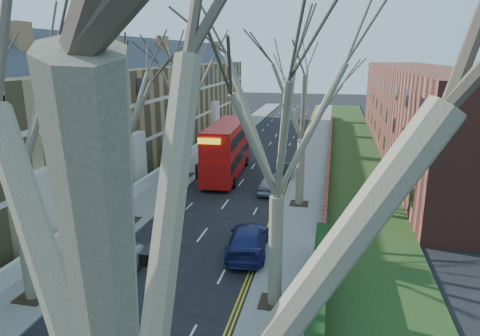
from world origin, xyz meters
The scene contains 17 objects.
pavement_left centered at (-6.00, 39.00, 0.06)m, with size 3.00×102.00×0.12m, color slate.
pavement_right centered at (6.00, 39.00, 0.06)m, with size 3.00×102.00×0.12m, color slate.
terrace_left centered at (-13.65, 31.00, 5.53)m, with size 9.70×78.00×13.60m.
flats_right centered at (17.46, 43.00, 4.98)m, with size 13.97×54.00×10.00m.
front_wall_left centered at (-7.65, 31.00, 0.62)m, with size 0.30×78.00×1.00m.
grass_verge_right centered at (10.50, 39.00, 0.15)m, with size 6.00×102.00×0.06m.
tree_left_mid centered at (-5.70, 6.00, 9.56)m, with size 10.50×10.50×14.71m.
tree_left_far centered at (-5.70, 16.00, 9.24)m, with size 10.15×10.15×14.22m.
tree_left_dist centered at (-5.70, 28.00, 9.56)m, with size 10.50×10.50×14.71m.
tree_right_near centered at (5.70, -6.00, 9.86)m, with size 10.85×10.85×15.20m.
tree_right_mid centered at (5.70, 8.00, 9.56)m, with size 10.50×10.50×14.71m.
tree_right_far centered at (5.70, 22.00, 9.24)m, with size 10.15×10.15×14.22m.
double_decker_bus centered at (-1.86, 29.14, 2.45)m, with size 3.51×12.08×4.96m.
car_left_far centered at (-3.02, 8.03, 0.80)m, with size 2.65×5.75×1.60m, color #A4A4AA.
car_right_near centered at (3.42, 13.13, 0.81)m, with size 2.26×5.55×1.61m, color navy.
car_right_mid centered at (3.00, 24.76, 0.71)m, with size 1.69×4.20×1.43m, color #919299.
car_right_far centered at (3.68, 30.12, 0.65)m, with size 1.39×3.97×1.31m, color black.
Camera 1 is at (7.93, -9.67, 11.43)m, focal length 32.00 mm.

